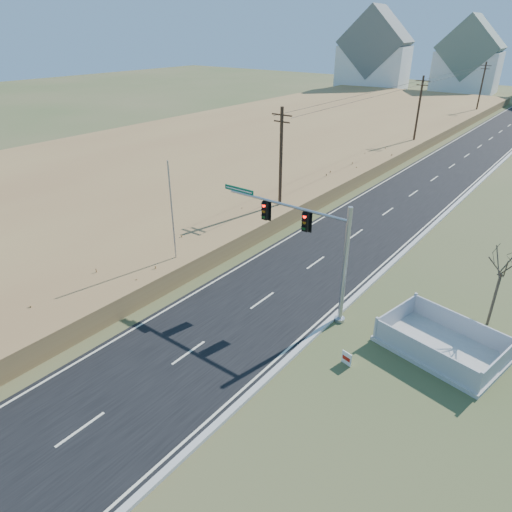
{
  "coord_description": "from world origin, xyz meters",
  "views": [
    {
      "loc": [
        13.47,
        -14.04,
        14.35
      ],
      "look_at": [
        0.24,
        3.1,
        3.4
      ],
      "focal_mm": 32.0,
      "sensor_mm": 36.0,
      "label": 1
    }
  ],
  "objects_px": {
    "traffic_signal_mast": "(315,244)",
    "flagpole": "(174,233)",
    "fence_enclosure": "(441,346)",
    "open_sign": "(347,358)",
    "bare_tree": "(504,262)"
  },
  "relations": [
    {
      "from": "open_sign",
      "to": "bare_tree",
      "type": "distance_m",
      "value": 9.46
    },
    {
      "from": "flagpole",
      "to": "bare_tree",
      "type": "bearing_deg",
      "value": 20.55
    },
    {
      "from": "fence_enclosure",
      "to": "bare_tree",
      "type": "xyz_separation_m",
      "value": [
        1.28,
        3.79,
        3.53
      ]
    },
    {
      "from": "fence_enclosure",
      "to": "open_sign",
      "type": "bearing_deg",
      "value": -118.8
    },
    {
      "from": "fence_enclosure",
      "to": "open_sign",
      "type": "distance_m",
      "value": 4.97
    },
    {
      "from": "fence_enclosure",
      "to": "open_sign",
      "type": "height_order",
      "value": "fence_enclosure"
    },
    {
      "from": "traffic_signal_mast",
      "to": "open_sign",
      "type": "height_order",
      "value": "traffic_signal_mast"
    },
    {
      "from": "fence_enclosure",
      "to": "bare_tree",
      "type": "height_order",
      "value": "bare_tree"
    },
    {
      "from": "fence_enclosure",
      "to": "flagpole",
      "type": "relative_size",
      "value": 0.83
    },
    {
      "from": "bare_tree",
      "to": "flagpole",
      "type": "bearing_deg",
      "value": -159.45
    },
    {
      "from": "traffic_signal_mast",
      "to": "open_sign",
      "type": "bearing_deg",
      "value": -38.39
    },
    {
      "from": "traffic_signal_mast",
      "to": "bare_tree",
      "type": "height_order",
      "value": "traffic_signal_mast"
    },
    {
      "from": "open_sign",
      "to": "fence_enclosure",
      "type": "bearing_deg",
      "value": 62.89
    },
    {
      "from": "traffic_signal_mast",
      "to": "flagpole",
      "type": "distance_m",
      "value": 9.12
    },
    {
      "from": "open_sign",
      "to": "bare_tree",
      "type": "xyz_separation_m",
      "value": [
        4.48,
        7.59,
        3.43
      ]
    }
  ]
}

